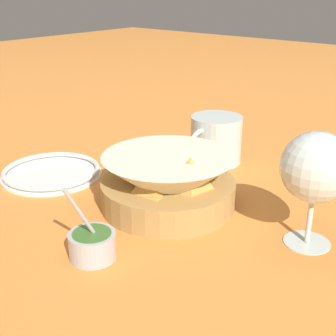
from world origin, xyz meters
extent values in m
plane|color=orange|center=(0.00, 0.00, 0.00)|extent=(4.00, 4.00, 0.00)
cylinder|color=#B2894C|center=(-0.02, -0.01, 0.02)|extent=(0.20, 0.20, 0.04)
cone|color=#EDE5C6|center=(-0.02, -0.01, 0.04)|extent=(0.20, 0.20, 0.08)
cylinder|color=#3D842D|center=(-0.02, -0.01, 0.02)|extent=(0.15, 0.15, 0.01)
pyramid|color=gold|center=(0.03, -0.01, 0.05)|extent=(0.09, 0.10, 0.05)
pyramid|color=gold|center=(-0.01, 0.03, 0.06)|extent=(0.08, 0.08, 0.06)
pyramid|color=gold|center=(-0.06, -0.01, 0.05)|extent=(0.09, 0.08, 0.05)
pyramid|color=gold|center=(-0.02, -0.06, 0.05)|extent=(0.08, 0.08, 0.05)
cylinder|color=#B7B7BC|center=(0.15, 0.01, 0.02)|extent=(0.06, 0.06, 0.03)
cylinder|color=#42702D|center=(0.15, 0.01, 0.02)|extent=(0.05, 0.05, 0.02)
cylinder|color=#B7B7BC|center=(0.16, 0.01, 0.06)|extent=(0.05, 0.01, 0.10)
cylinder|color=silver|center=(-0.05, 0.19, 0.00)|extent=(0.06, 0.06, 0.00)
cylinder|color=silver|center=(-0.05, 0.19, 0.04)|extent=(0.01, 0.01, 0.07)
sphere|color=silver|center=(-0.05, 0.19, 0.11)|extent=(0.09, 0.09, 0.09)
sphere|color=beige|center=(-0.05, 0.19, 0.10)|extent=(0.06, 0.06, 0.06)
cylinder|color=silver|center=(-0.22, -0.07, 0.04)|extent=(0.10, 0.10, 0.09)
cylinder|color=#935119|center=(-0.22, -0.07, 0.03)|extent=(0.08, 0.08, 0.06)
torus|color=silver|center=(-0.17, -0.07, 0.05)|extent=(0.06, 0.01, 0.06)
cylinder|color=white|center=(0.03, -0.24, 0.00)|extent=(0.17, 0.17, 0.01)
torus|color=white|center=(0.03, -0.24, 0.01)|extent=(0.17, 0.17, 0.01)
camera|label=1|loc=(0.47, 0.40, 0.32)|focal=50.00mm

